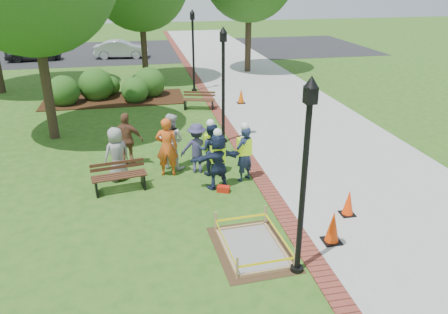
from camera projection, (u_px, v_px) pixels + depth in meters
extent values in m
plane|color=#285116|center=(215.00, 209.00, 11.93)|extent=(100.00, 100.00, 0.00)
cube|color=#9E9E99|center=(277.00, 101.00, 21.87)|extent=(6.00, 60.00, 0.02)
cube|color=maroon|center=(213.00, 105.00, 21.27)|extent=(0.50, 60.00, 0.03)
cube|color=#381E0F|center=(114.00, 99.00, 22.20)|extent=(7.00, 3.00, 0.05)
cube|color=black|center=(156.00, 51.00, 36.30)|extent=(36.00, 12.00, 0.01)
cube|color=#47331E|center=(252.00, 249.00, 10.19)|extent=(1.82, 2.39, 0.01)
cube|color=gray|center=(252.00, 248.00, 10.18)|extent=(1.29, 1.86, 0.04)
cube|color=tan|center=(252.00, 248.00, 10.17)|extent=(1.42, 1.99, 0.08)
cube|color=tan|center=(253.00, 239.00, 10.08)|extent=(1.45, 2.02, 0.55)
cube|color=yellow|center=(253.00, 238.00, 10.07)|extent=(1.40, 1.97, 0.06)
cube|color=#4D291A|center=(119.00, 176.00, 12.74)|extent=(1.63, 0.71, 0.04)
cube|color=#4D291A|center=(117.00, 165.00, 12.86)|extent=(1.56, 0.29, 0.25)
cube|color=black|center=(120.00, 184.00, 12.84)|extent=(1.49, 0.75, 0.46)
cube|color=#52331C|center=(199.00, 100.00, 20.48)|extent=(1.56, 0.82, 0.04)
cube|color=#52331C|center=(199.00, 94.00, 20.61)|extent=(1.46, 0.44, 0.24)
cube|color=black|center=(199.00, 105.00, 20.58)|extent=(1.44, 0.84, 0.44)
cube|color=black|center=(331.00, 241.00, 10.43)|extent=(0.43, 0.43, 0.06)
cone|color=#DB3A06|center=(333.00, 226.00, 10.27)|extent=(0.34, 0.34, 0.78)
cube|color=black|center=(347.00, 214.00, 11.61)|extent=(0.37, 0.37, 0.05)
cone|color=#FF3A08|center=(349.00, 202.00, 11.47)|extent=(0.29, 0.29, 0.69)
cube|color=black|center=(241.00, 103.00, 21.56)|extent=(0.38, 0.38, 0.05)
cone|color=#E55607|center=(241.00, 96.00, 21.42)|extent=(0.30, 0.30, 0.70)
cube|color=red|center=(223.00, 189.00, 12.82)|extent=(0.41, 0.33, 0.18)
cylinder|color=black|center=(303.00, 193.00, 8.71)|extent=(0.12, 0.12, 3.80)
cube|color=black|center=(311.00, 95.00, 7.93)|extent=(0.22, 0.22, 0.32)
cone|color=black|center=(312.00, 81.00, 7.84)|extent=(0.28, 0.28, 0.22)
cylinder|color=black|center=(297.00, 269.00, 9.43)|extent=(0.28, 0.28, 0.10)
cylinder|color=black|center=(223.00, 93.00, 15.93)|extent=(0.12, 0.12, 3.80)
cube|color=black|center=(223.00, 37.00, 15.16)|extent=(0.22, 0.22, 0.32)
cone|color=black|center=(223.00, 30.00, 15.06)|extent=(0.28, 0.28, 0.22)
cylinder|color=black|center=(223.00, 141.00, 16.65)|extent=(0.28, 0.28, 0.10)
cylinder|color=black|center=(193.00, 56.00, 23.15)|extent=(0.12, 0.12, 3.80)
cube|color=black|center=(192.00, 16.00, 22.38)|extent=(0.22, 0.22, 0.32)
cone|color=black|center=(192.00, 11.00, 22.28)|extent=(0.28, 0.28, 0.22)
cylinder|color=black|center=(194.00, 90.00, 23.87)|extent=(0.28, 0.28, 0.10)
cylinder|color=#3D2D1E|center=(45.00, 73.00, 16.10)|extent=(0.36, 0.36, 5.09)
cylinder|color=#3D2D1E|center=(144.00, 42.00, 25.07)|extent=(0.35, 0.35, 4.58)
cylinder|color=#3D2D1E|center=(248.00, 33.00, 27.71)|extent=(0.39, 0.39, 4.84)
sphere|color=#254F16|center=(65.00, 105.00, 21.40)|extent=(1.55, 1.55, 1.55)
sphere|color=#254F16|center=(98.00, 99.00, 22.34)|extent=(1.71, 1.71, 1.71)
sphere|color=#254F16|center=(136.00, 102.00, 21.88)|extent=(1.35, 1.35, 1.35)
sphere|color=#254F16|center=(150.00, 96.00, 22.91)|extent=(1.62, 1.62, 1.62)
sphere|color=#254F16|center=(111.00, 95.00, 23.15)|extent=(1.07, 1.07, 1.07)
imported|color=gray|center=(117.00, 154.00, 13.32)|extent=(0.64, 0.57, 1.69)
imported|color=#DD541A|center=(167.00, 147.00, 13.60)|extent=(0.66, 0.49, 1.89)
imported|color=silver|center=(171.00, 141.00, 14.12)|extent=(0.70, 0.65, 1.85)
imported|color=brown|center=(127.00, 140.00, 14.29)|extent=(0.66, 0.52, 1.81)
imported|color=#38345C|center=(197.00, 148.00, 13.85)|extent=(0.57, 0.42, 1.63)
imported|color=#161A39|center=(218.00, 161.00, 12.80)|extent=(0.61, 0.46, 1.72)
cube|color=#AAEE14|center=(218.00, 153.00, 12.71)|extent=(0.42, 0.26, 0.52)
sphere|color=white|center=(218.00, 133.00, 12.46)|extent=(0.25, 0.25, 0.25)
imported|color=#17233C|center=(244.00, 154.00, 13.28)|extent=(0.66, 0.60, 1.73)
cube|color=#AAEE14|center=(244.00, 146.00, 13.18)|extent=(0.42, 0.26, 0.52)
sphere|color=white|center=(245.00, 126.00, 12.93)|extent=(0.25, 0.25, 0.25)
imported|color=#17223D|center=(211.00, 149.00, 13.67)|extent=(0.60, 0.45, 1.69)
cube|color=#AAEE14|center=(211.00, 142.00, 13.58)|extent=(0.42, 0.26, 0.52)
sphere|color=white|center=(210.00, 123.00, 13.34)|extent=(0.25, 0.25, 0.25)
imported|color=#28272A|center=(35.00, 61.00, 32.11)|extent=(2.36, 4.57, 1.43)
imported|color=#BCBBC1|center=(122.00, 58.00, 33.14)|extent=(2.32, 4.53, 1.42)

